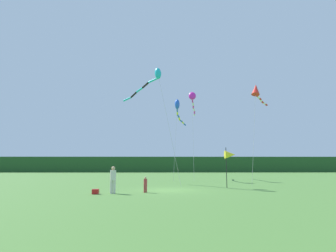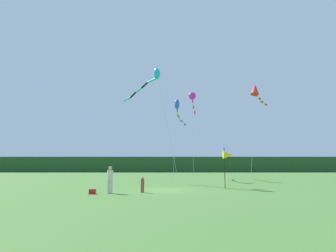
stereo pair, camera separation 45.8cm
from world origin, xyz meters
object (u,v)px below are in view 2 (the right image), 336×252
kite_blue (179,108)px  person_adult (111,178)px  cooler_box (94,192)px  kite_red (257,91)px  kite_magenta (194,99)px  banner_flag_pole (229,155)px  kite_cyan (152,80)px  person_child (144,184)px

kite_blue → person_adult: bearing=-108.4°
cooler_box → kite_red: (14.11, 8.57, 9.27)m
cooler_box → kite_magenta: 22.56m
banner_flag_pole → kite_cyan: (-7.00, 4.51, 8.02)m
person_adult → person_child: size_ratio=1.64×
person_child → banner_flag_pole: banner_flag_pole is taller
banner_flag_pole → kite_magenta: 15.69m
kite_magenta → kite_blue: bearing=-142.1°
banner_flag_pole → kite_blue: kite_blue is taller
person_adult → kite_blue: (5.31, 15.99, 8.18)m
banner_flag_pole → kite_blue: 13.94m
cooler_box → kite_blue: size_ratio=0.04×
kite_blue → cooler_box: bearing=-111.3°
person_child → kite_cyan: (-0.03, 8.22, 10.16)m
kite_red → kite_cyan: 10.95m
kite_cyan → kite_red: bearing=-3.0°
person_adult → kite_magenta: (7.41, 17.63, 9.74)m
person_child → kite_magenta: kite_magenta is taller
person_child → kite_red: 15.91m
person_child → banner_flag_pole: 8.18m
cooler_box → kite_red: kite_red is taller
person_child → cooler_box: bearing=-164.5°
person_adult → kite_magenta: bearing=67.2°
person_adult → cooler_box: person_adult is taller
banner_flag_pole → kite_cyan: kite_cyan is taller
cooler_box → kite_cyan: bearing=70.4°
banner_flag_pole → cooler_box: bearing=-155.7°
kite_magenta → banner_flag_pole: bearing=-82.5°
cooler_box → kite_magenta: kite_magenta is taller
person_adult → kite_cyan: (2.17, 8.76, 9.76)m
person_adult → kite_blue: kite_blue is taller
banner_flag_pole → person_child: bearing=-151.9°
person_adult → kite_magenta: kite_magenta is taller
person_child → kite_cyan: bearing=90.2°
kite_red → banner_flag_pole: bearing=-134.4°
cooler_box → kite_magenta: size_ratio=0.04×
person_adult → kite_magenta: 21.46m
person_adult → kite_cyan: kite_cyan is taller
person_child → kite_blue: bearing=78.7°
kite_blue → kite_magenta: size_ratio=0.88×
person_child → cooler_box: size_ratio=2.63×
kite_red → kite_magenta: kite_magenta is taller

